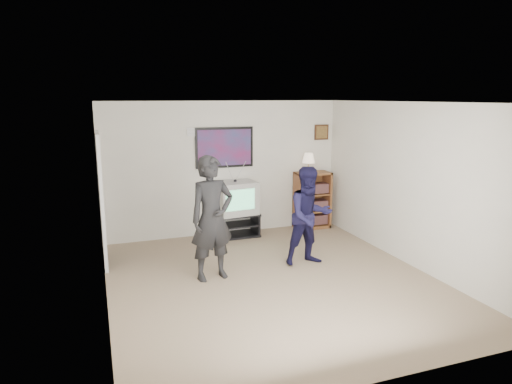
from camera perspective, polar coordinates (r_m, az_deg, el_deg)
room_shell at (r=6.54m, az=1.15°, el=0.18°), size 4.51×5.00×2.51m
media_stand at (r=8.56m, az=-2.68°, el=-4.12°), size 0.89×0.50×0.44m
crt_television at (r=8.44m, az=-2.59°, el=-0.69°), size 0.78×0.68×0.60m
bookshelf at (r=9.11m, az=7.03°, el=-1.02°), size 0.68×0.39×1.12m
table_lamp at (r=8.90m, az=6.57°, el=3.63°), size 0.24×0.24×0.39m
person_tall at (r=6.47m, az=-5.52°, el=-3.29°), size 0.72×0.54×1.78m
person_short at (r=7.08m, az=6.71°, el=-3.00°), size 0.76×0.60×1.54m
controller_left at (r=6.56m, az=-5.99°, el=-1.01°), size 0.06×0.12×0.03m
controller_right at (r=7.14m, az=5.88°, el=0.26°), size 0.06×0.11×0.03m
poster at (r=8.48m, az=-3.96°, el=5.57°), size 1.10×0.03×0.75m
air_vent at (r=8.33m, az=-7.67°, el=7.45°), size 0.28×0.02×0.14m
small_picture at (r=9.21m, az=8.18°, el=7.41°), size 0.30×0.03×0.30m
doorway at (r=7.42m, az=-18.84°, el=-1.05°), size 0.03×0.85×2.00m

